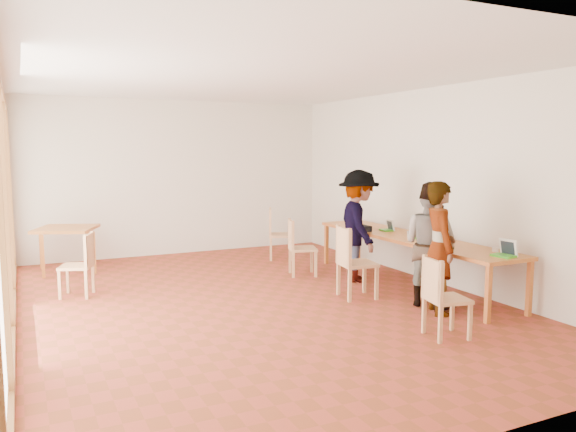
# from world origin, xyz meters

# --- Properties ---
(ground) EXTENTS (8.00, 8.00, 0.00)m
(ground) POSITION_xyz_m (0.00, 0.00, 0.00)
(ground) COLOR maroon
(ground) RESTS_ON ground
(wall_back) EXTENTS (6.00, 0.10, 3.00)m
(wall_back) POSITION_xyz_m (0.00, 4.00, 1.50)
(wall_back) COLOR beige
(wall_back) RESTS_ON ground
(wall_front) EXTENTS (6.00, 0.10, 3.00)m
(wall_front) POSITION_xyz_m (0.00, -4.00, 1.50)
(wall_front) COLOR beige
(wall_front) RESTS_ON ground
(wall_right) EXTENTS (0.10, 8.00, 3.00)m
(wall_right) POSITION_xyz_m (3.00, 0.00, 1.50)
(wall_right) COLOR beige
(wall_right) RESTS_ON ground
(window_wall) EXTENTS (0.10, 8.00, 3.00)m
(window_wall) POSITION_xyz_m (-2.96, 0.00, 1.50)
(window_wall) COLOR white
(window_wall) RESTS_ON ground
(ceiling) EXTENTS (6.00, 8.00, 0.04)m
(ceiling) POSITION_xyz_m (0.00, 0.00, 3.02)
(ceiling) COLOR white
(ceiling) RESTS_ON wall_back
(communal_table) EXTENTS (0.80, 4.00, 0.75)m
(communal_table) POSITION_xyz_m (2.50, -0.08, 0.70)
(communal_table) COLOR #C15F2A
(communal_table) RESTS_ON ground
(side_table) EXTENTS (0.90, 0.90, 0.75)m
(side_table) POSITION_xyz_m (-2.11, 3.20, 0.67)
(side_table) COLOR #C15F2A
(side_table) RESTS_ON ground
(chair_near) EXTENTS (0.49, 0.49, 0.47)m
(chair_near) POSITION_xyz_m (1.30, -2.16, 0.55)
(chair_near) COLOR tan
(chair_near) RESTS_ON ground
(chair_mid) EXTENTS (0.53, 0.53, 0.53)m
(chair_mid) POSITION_xyz_m (1.30, -0.34, 0.61)
(chair_mid) COLOR tan
(chair_mid) RESTS_ON ground
(chair_far) EXTENTS (0.53, 0.53, 0.49)m
(chair_far) POSITION_xyz_m (1.26, 1.24, 0.56)
(chair_far) COLOR tan
(chair_far) RESTS_ON ground
(chair_empty) EXTENTS (0.58, 0.58, 0.51)m
(chair_empty) POSITION_xyz_m (1.50, 2.63, 0.58)
(chair_empty) COLOR tan
(chair_empty) RESTS_ON ground
(chair_spare) EXTENTS (0.54, 0.54, 0.48)m
(chair_spare) POSITION_xyz_m (-2.03, 1.37, 0.55)
(chair_spare) COLOR tan
(chair_spare) RESTS_ON ground
(person_near) EXTENTS (0.60, 0.71, 1.67)m
(person_near) POSITION_xyz_m (1.92, -1.42, 0.83)
(person_near) COLOR gray
(person_near) RESTS_ON ground
(person_mid) EXTENTS (0.77, 0.91, 1.64)m
(person_mid) POSITION_xyz_m (2.04, -1.11, 0.82)
(person_mid) COLOR gray
(person_mid) RESTS_ON ground
(person_far) EXTENTS (0.94, 1.26, 1.74)m
(person_far) POSITION_xyz_m (1.95, 0.49, 0.87)
(person_far) COLOR gray
(person_far) RESTS_ON ground
(laptop_near) EXTENTS (0.25, 0.28, 0.21)m
(laptop_near) POSITION_xyz_m (2.57, -1.88, 0.81)
(laptop_near) COLOR green
(laptop_near) RESTS_ON communal_table
(laptop_mid) EXTENTS (0.25, 0.26, 0.18)m
(laptop_mid) POSITION_xyz_m (2.57, -0.37, 0.80)
(laptop_mid) COLOR green
(laptop_mid) RESTS_ON communal_table
(laptop_far) EXTENTS (0.21, 0.23, 0.18)m
(laptop_far) POSITION_xyz_m (2.55, 0.53, 0.80)
(laptop_far) COLOR green
(laptop_far) RESTS_ON communal_table
(yellow_mug) EXTENTS (0.12, 0.12, 0.09)m
(yellow_mug) POSITION_xyz_m (2.61, -0.54, 0.79)
(yellow_mug) COLOR yellow
(yellow_mug) RESTS_ON communal_table
(green_bottle) EXTENTS (0.07, 0.07, 0.28)m
(green_bottle) POSITION_xyz_m (2.38, 1.52, 0.89)
(green_bottle) COLOR #1D682E
(green_bottle) RESTS_ON communal_table
(clear_glass) EXTENTS (0.07, 0.07, 0.09)m
(clear_glass) POSITION_xyz_m (2.58, -0.02, 0.80)
(clear_glass) COLOR silver
(clear_glass) RESTS_ON communal_table
(condiment_cup) EXTENTS (0.08, 0.08, 0.06)m
(condiment_cup) POSITION_xyz_m (2.70, -1.58, 0.78)
(condiment_cup) COLOR white
(condiment_cup) RESTS_ON communal_table
(pink_phone) EXTENTS (0.05, 0.10, 0.01)m
(pink_phone) POSITION_xyz_m (2.83, -0.35, 0.76)
(pink_phone) COLOR #CB3581
(pink_phone) RESTS_ON communal_table
(black_pouch) EXTENTS (0.16, 0.26, 0.09)m
(black_pouch) POSITION_xyz_m (2.16, 0.67, 0.80)
(black_pouch) COLOR black
(black_pouch) RESTS_ON communal_table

